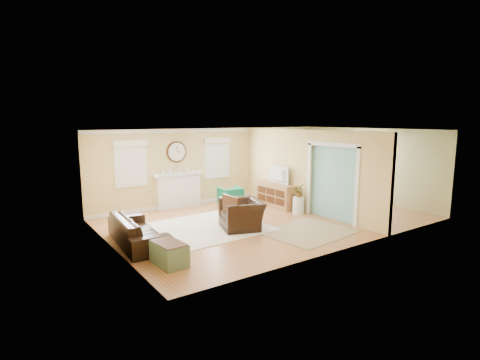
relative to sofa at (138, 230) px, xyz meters
name	(u,v)px	position (x,y,z in m)	size (l,w,h in m)	color
floor	(268,219)	(3.93, 0.02, -0.33)	(9.00, 9.00, 0.00)	#A65A29
wall_back	(215,165)	(3.93, 3.02, 0.97)	(9.00, 0.02, 2.60)	#D9B677
wall_front	(353,192)	(3.93, -2.98, 0.97)	(9.00, 0.02, 2.60)	#D9B677
wall_left	(111,192)	(-0.57, 0.02, 0.97)	(0.02, 6.00, 2.60)	#D9B677
wall_right	(367,165)	(8.43, 0.02, 0.97)	(0.02, 6.00, 2.60)	#D9B677
ceiling	(269,130)	(3.93, 0.02, 2.27)	(9.00, 6.00, 0.02)	white
partition	(300,169)	(5.45, 0.30, 1.02)	(0.17, 6.00, 2.60)	#D9B677
fireplace	(179,190)	(2.43, 2.90, 0.26)	(1.70, 0.30, 1.17)	white
wall_clock	(177,152)	(2.43, 2.99, 1.52)	(0.70, 0.07, 0.70)	#452110
window_left	(131,161)	(0.88, 2.97, 1.33)	(1.05, 0.13, 1.42)	white
window_right	(217,155)	(3.98, 2.97, 1.33)	(1.05, 0.13, 1.42)	white
french_doors	(366,170)	(8.39, 0.02, 0.77)	(0.06, 1.70, 2.20)	white
pendant	(340,141)	(6.93, 0.02, 1.87)	(0.30, 0.30, 0.55)	gold
rug_cream	(204,228)	(1.90, 0.27, -0.32)	(3.16, 2.74, 0.02)	beige
rug_jute	(308,232)	(3.97, -1.58, -0.33)	(2.21, 1.81, 0.01)	tan
rug_grey	(333,206)	(6.75, 0.02, -0.33)	(2.48, 3.10, 0.01)	gray
sofa	(138,230)	(0.00, 0.00, 0.00)	(2.28, 0.89, 0.67)	black
eames_chair	(242,214)	(2.75, -0.32, 0.05)	(1.19, 1.04, 0.77)	black
green_chair	(230,196)	(3.95, 2.07, 0.00)	(0.70, 0.72, 0.66)	#186752
trunk	(169,254)	(0.09, -1.59, -0.10)	(0.55, 0.84, 0.47)	#5C745D
credenza	(277,195)	(5.15, 1.09, 0.07)	(0.54, 1.58, 0.80)	#A17844
tv	(277,175)	(5.14, 1.09, 0.76)	(1.01, 0.13, 0.58)	black
garden_stool	(298,205)	(5.13, 0.01, -0.07)	(0.36, 0.36, 0.52)	white
potted_plant	(299,191)	(5.13, 0.01, 0.38)	(0.35, 0.30, 0.38)	#337F33
dining_table	(334,197)	(6.75, 0.02, -0.01)	(1.85, 1.03, 0.65)	#452110
dining_chair_n	(311,187)	(6.68, 1.02, 0.19)	(0.47, 0.47, 0.89)	gray
dining_chair_s	(357,197)	(6.67, -0.98, 0.18)	(0.47, 0.47, 0.88)	gray
dining_chair_w	(319,192)	(6.06, 0.05, 0.23)	(0.52, 0.52, 0.95)	white
dining_chair_e	(347,188)	(7.45, 0.03, 0.22)	(0.50, 0.50, 0.94)	gray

